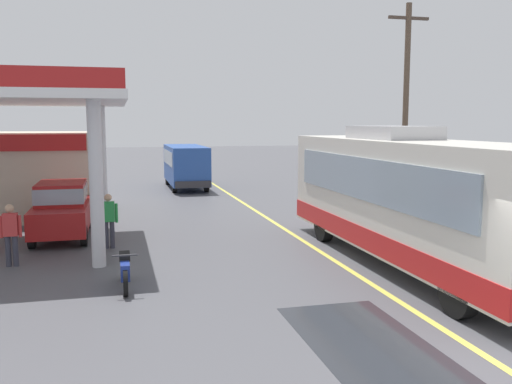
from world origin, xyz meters
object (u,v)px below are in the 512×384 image
at_px(motorcycle_parked_forecourt, 125,269).
at_px(pedestrian_near_pump, 11,232).
at_px(coach_bus_main, 409,201).
at_px(pedestrian_by_shop, 109,218).
at_px(minibus_opposing_lane, 186,163).
at_px(car_at_pump, 62,207).

distance_m(motorcycle_parked_forecourt, pedestrian_near_pump, 3.97).
relative_size(coach_bus_main, pedestrian_by_shop, 6.65).
xyz_separation_m(coach_bus_main, minibus_opposing_lane, (-3.63, 18.75, -0.25)).
xyz_separation_m(minibus_opposing_lane, pedestrian_by_shop, (-4.14, -14.80, -0.54)).
height_order(coach_bus_main, minibus_opposing_lane, coach_bus_main).
relative_size(car_at_pump, pedestrian_by_shop, 2.53).
relative_size(coach_bus_main, car_at_pump, 2.63).
bearing_deg(motorcycle_parked_forecourt, car_at_pump, 106.76).
xyz_separation_m(coach_bus_main, motorcycle_parked_forecourt, (-7.36, -0.32, -1.28)).
xyz_separation_m(car_at_pump, motorcycle_parked_forecourt, (1.91, -6.36, -0.57)).
height_order(motorcycle_parked_forecourt, pedestrian_near_pump, pedestrian_near_pump).
xyz_separation_m(motorcycle_parked_forecourt, pedestrian_by_shop, (-0.40, 4.26, 0.49)).
bearing_deg(minibus_opposing_lane, motorcycle_parked_forecourt, -101.09).
xyz_separation_m(minibus_opposing_lane, pedestrian_near_pump, (-6.61, -16.36, -0.54)).
xyz_separation_m(coach_bus_main, pedestrian_by_shop, (-7.76, 3.95, -0.79)).
bearing_deg(minibus_opposing_lane, pedestrian_near_pump, -111.98).
height_order(minibus_opposing_lane, motorcycle_parked_forecourt, minibus_opposing_lane).
xyz_separation_m(motorcycle_parked_forecourt, pedestrian_near_pump, (-2.87, 2.71, 0.49)).
distance_m(minibus_opposing_lane, pedestrian_near_pump, 17.66).
bearing_deg(car_at_pump, motorcycle_parked_forecourt, -73.24).
relative_size(coach_bus_main, minibus_opposing_lane, 1.80).
xyz_separation_m(car_at_pump, minibus_opposing_lane, (5.65, 12.71, 0.46)).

